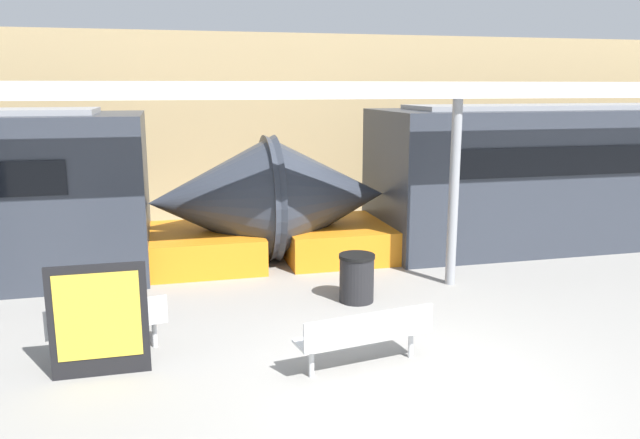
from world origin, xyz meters
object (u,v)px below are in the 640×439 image
(bench_near, at_px, (366,333))
(trash_bin, at_px, (357,278))
(poster_board, at_px, (99,320))
(train_left, at_px, (613,175))
(support_column_near, at_px, (454,194))
(bench_far, at_px, (107,323))

(bench_near, height_order, trash_bin, trash_bin)
(poster_board, bearing_deg, trash_bin, 25.57)
(train_left, relative_size, poster_board, 11.39)
(poster_board, bearing_deg, train_left, 23.29)
(trash_bin, relative_size, support_column_near, 0.24)
(train_left, xyz_separation_m, bench_near, (-8.02, -5.52, -1.02))
(bench_near, distance_m, poster_board, 3.38)
(bench_far, relative_size, poster_board, 1.10)
(trash_bin, bearing_deg, bench_near, -104.74)
(train_left, distance_m, bench_far, 12.13)
(support_column_near, bearing_deg, poster_board, -158.04)
(bench_near, bearing_deg, train_left, 25.03)
(bench_far, bearing_deg, bench_near, -31.60)
(train_left, height_order, support_column_near, support_column_near)
(bench_far, bearing_deg, poster_board, -105.67)
(bench_near, xyz_separation_m, trash_bin, (0.67, 2.54, -0.08))
(train_left, xyz_separation_m, bench_far, (-11.28, -4.32, -1.02))
(poster_board, xyz_separation_m, support_column_near, (5.95, 2.40, 0.96))
(bench_near, relative_size, trash_bin, 2.27)
(trash_bin, bearing_deg, bench_far, -161.11)
(bench_near, height_order, bench_far, same)
(bench_far, bearing_deg, train_left, 9.51)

